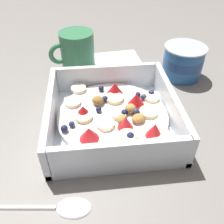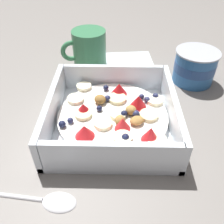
# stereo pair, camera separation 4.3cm
# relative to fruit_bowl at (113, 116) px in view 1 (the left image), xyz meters

# --- Properties ---
(ground_plane) EXTENTS (2.40, 2.40, 0.00)m
(ground_plane) POSITION_rel_fruit_bowl_xyz_m (0.01, -0.00, -0.02)
(ground_plane) COLOR gray
(fruit_bowl) EXTENTS (0.22, 0.22, 0.06)m
(fruit_bowl) POSITION_rel_fruit_bowl_xyz_m (0.00, 0.00, 0.00)
(fruit_bowl) COLOR white
(fruit_bowl) RESTS_ON ground
(spoon) EXTENTS (0.04, 0.17, 0.01)m
(spoon) POSITION_rel_fruit_bowl_xyz_m (0.15, -0.10, -0.02)
(spoon) COLOR silver
(spoon) RESTS_ON ground
(yogurt_cup) EXTENTS (0.09, 0.09, 0.07)m
(yogurt_cup) POSITION_rel_fruit_bowl_xyz_m (-0.15, 0.18, 0.02)
(yogurt_cup) COLOR #3370B7
(yogurt_cup) RESTS_ON ground
(coffee_mug) EXTENTS (0.08, 0.11, 0.09)m
(coffee_mug) POSITION_rel_fruit_bowl_xyz_m (-0.22, -0.06, 0.02)
(coffee_mug) COLOR #3D8456
(coffee_mug) RESTS_ON ground
(folded_napkin) EXTENTS (0.13, 0.13, 0.01)m
(folded_napkin) POSITION_rel_fruit_bowl_xyz_m (-0.23, 0.04, -0.02)
(folded_napkin) COLOR silver
(folded_napkin) RESTS_ON ground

